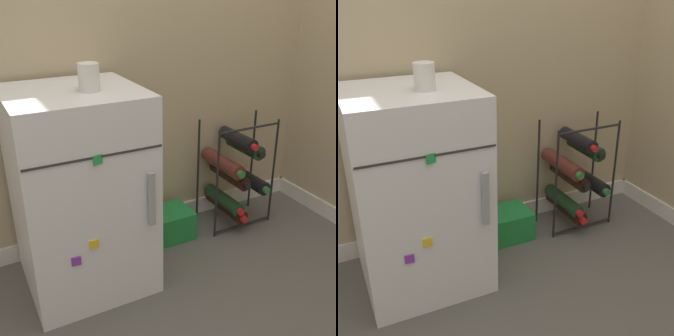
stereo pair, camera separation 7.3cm
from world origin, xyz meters
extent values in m
plane|color=#56544F|center=(0.00, 0.00, 0.00)|extent=(14.00, 14.00, 0.00)
cube|color=silver|center=(0.00, 0.55, 0.04)|extent=(6.99, 0.01, 0.09)
cube|color=white|center=(-0.39, 0.29, 0.44)|extent=(0.52, 0.50, 0.87)
cube|color=#2D2D2D|center=(-0.39, 0.03, 0.69)|extent=(0.51, 0.00, 0.01)
cube|color=#9E9EA3|center=(-0.18, 0.02, 0.48)|extent=(0.02, 0.02, 0.22)
cube|color=yellow|center=(-0.42, 0.03, 0.34)|extent=(0.04, 0.01, 0.04)
cube|color=green|center=(-0.38, 0.03, 0.68)|extent=(0.04, 0.01, 0.04)
cube|color=purple|center=(-0.49, 0.03, 0.29)|extent=(0.04, 0.01, 0.04)
cylinder|color=black|center=(0.31, 0.30, 0.30)|extent=(0.01, 0.01, 0.60)
cylinder|color=black|center=(0.68, 0.30, 0.30)|extent=(0.01, 0.01, 0.60)
cylinder|color=black|center=(0.31, 0.48, 0.30)|extent=(0.01, 0.01, 0.60)
cylinder|color=black|center=(0.68, 0.48, 0.30)|extent=(0.01, 0.01, 0.60)
cylinder|color=black|center=(0.50, 0.30, 0.02)|extent=(0.36, 0.01, 0.01)
cylinder|color=black|center=(0.50, 0.30, 0.58)|extent=(0.36, 0.01, 0.01)
cylinder|color=black|center=(0.44, 0.39, 0.11)|extent=(0.08, 0.30, 0.08)
cylinder|color=red|center=(0.44, 0.22, 0.11)|extent=(0.04, 0.02, 0.04)
cylinder|color=#19381E|center=(0.43, 0.39, 0.15)|extent=(0.07, 0.28, 0.07)
cylinder|color=red|center=(0.43, 0.23, 0.15)|extent=(0.03, 0.02, 0.03)
cylinder|color=black|center=(0.59, 0.39, 0.24)|extent=(0.08, 0.28, 0.08)
cylinder|color=#2D7033|center=(0.59, 0.24, 0.24)|extent=(0.04, 0.02, 0.04)
cylinder|color=black|center=(0.45, 0.39, 0.29)|extent=(0.07, 0.29, 0.07)
cylinder|color=black|center=(0.45, 0.23, 0.29)|extent=(0.03, 0.02, 0.03)
cylinder|color=#56231E|center=(0.40, 0.39, 0.37)|extent=(0.08, 0.30, 0.08)
cylinder|color=#2D7033|center=(0.40, 0.22, 0.37)|extent=(0.04, 0.02, 0.04)
cylinder|color=#19381E|center=(0.54, 0.39, 0.44)|extent=(0.08, 0.25, 0.08)
cylinder|color=black|center=(0.54, 0.25, 0.44)|extent=(0.04, 0.02, 0.04)
cylinder|color=black|center=(0.49, 0.39, 0.49)|extent=(0.07, 0.26, 0.07)
cylinder|color=red|center=(0.49, 0.25, 0.49)|extent=(0.03, 0.02, 0.03)
cube|color=#1E7F38|center=(0.07, 0.41, 0.08)|extent=(0.30, 0.19, 0.15)
cylinder|color=silver|center=(-0.33, 0.23, 0.92)|extent=(0.08, 0.08, 0.10)
camera|label=1|loc=(-0.79, -1.28, 1.24)|focal=45.00mm
camera|label=2|loc=(-0.73, -1.31, 1.24)|focal=45.00mm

